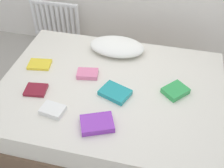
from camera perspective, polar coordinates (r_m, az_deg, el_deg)
name	(u,v)px	position (r m, az deg, el deg)	size (l,w,h in m)	color
ground_plane	(111,123)	(2.82, -0.24, -7.92)	(8.00, 8.00, 0.00)	#9E998E
bed	(111,106)	(2.63, -0.26, -4.47)	(2.00, 1.50, 0.50)	brown
radiator	(56,20)	(3.75, -11.43, 12.71)	(0.64, 0.04, 0.48)	white
pillow	(117,47)	(2.82, 1.04, 7.65)	(0.55, 0.35, 0.12)	white
textbook_purple	(97,124)	(2.13, -3.07, -8.07)	(0.25, 0.18, 0.05)	purple
textbook_teal	(115,93)	(2.36, 0.64, -1.75)	(0.24, 0.18, 0.04)	teal
textbook_pink	(88,74)	(2.56, -5.01, 2.10)	(0.19, 0.13, 0.04)	pink
textbook_white	(53,110)	(2.27, -11.99, -5.19)	(0.18, 0.14, 0.04)	white
textbook_yellow	(40,64)	(2.75, -14.54, 3.90)	(0.21, 0.15, 0.03)	yellow
textbook_maroon	(36,90)	(2.49, -15.26, -1.16)	(0.18, 0.15, 0.03)	maroon
textbook_green	(175,91)	(2.43, 12.80, -1.36)	(0.20, 0.16, 0.05)	green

